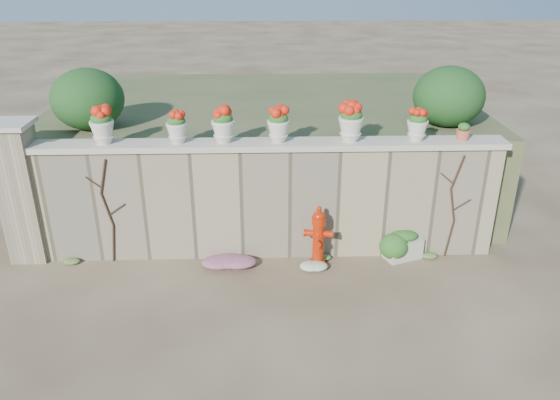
{
  "coord_description": "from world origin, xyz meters",
  "views": [
    {
      "loc": [
        -0.02,
        -6.84,
        4.93
      ],
      "look_at": [
        0.23,
        1.4,
        1.22
      ],
      "focal_mm": 35.0,
      "sensor_mm": 36.0,
      "label": 1
    }
  ],
  "objects_px": {
    "urn_pot_0": "(102,126)",
    "terracotta_pot": "(463,132)",
    "fire_hydrant": "(318,237)",
    "planter_box": "(403,245)"
  },
  "relations": [
    {
      "from": "urn_pot_0",
      "to": "terracotta_pot",
      "type": "distance_m",
      "value": 5.95
    },
    {
      "from": "terracotta_pot",
      "to": "urn_pot_0",
      "type": "bearing_deg",
      "value": -180.0
    },
    {
      "from": "planter_box",
      "to": "urn_pot_0",
      "type": "xyz_separation_m",
      "value": [
        -5.06,
        0.25,
        2.16
      ]
    },
    {
      "from": "fire_hydrant",
      "to": "urn_pot_0",
      "type": "xyz_separation_m",
      "value": [
        -3.53,
        0.49,
        1.84
      ]
    },
    {
      "from": "fire_hydrant",
      "to": "urn_pot_0",
      "type": "height_order",
      "value": "urn_pot_0"
    },
    {
      "from": "urn_pot_0",
      "to": "terracotta_pot",
      "type": "bearing_deg",
      "value": 0.0
    },
    {
      "from": "terracotta_pot",
      "to": "fire_hydrant",
      "type": "bearing_deg",
      "value": -168.67
    },
    {
      "from": "urn_pot_0",
      "to": "terracotta_pot",
      "type": "xyz_separation_m",
      "value": [
        5.95,
        0.0,
        -0.17
      ]
    },
    {
      "from": "urn_pot_0",
      "to": "terracotta_pot",
      "type": "relative_size",
      "value": 2.15
    },
    {
      "from": "fire_hydrant",
      "to": "terracotta_pot",
      "type": "xyz_separation_m",
      "value": [
        2.42,
        0.49,
        1.67
      ]
    }
  ]
}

